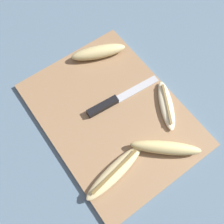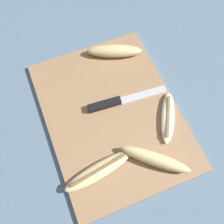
{
  "view_description": "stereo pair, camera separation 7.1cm",
  "coord_description": "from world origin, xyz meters",
  "px_view_note": "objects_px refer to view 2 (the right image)",
  "views": [
    {
      "loc": [
        0.24,
        -0.17,
        0.67
      ],
      "look_at": [
        0.0,
        0.0,
        0.02
      ],
      "focal_mm": 42.0,
      "sensor_mm": 36.0,
      "label": 1
    },
    {
      "loc": [
        0.27,
        -0.11,
        0.67
      ],
      "look_at": [
        0.0,
        0.0,
        0.02
      ],
      "focal_mm": 42.0,
      "sensor_mm": 36.0,
      "label": 2
    }
  ],
  "objects_px": {
    "banana_spotted_left": "(114,51)",
    "banana_mellow_near": "(99,171)",
    "knife": "(113,102)",
    "banana_bright_far": "(168,117)",
    "banana_golden_short": "(155,159)"
  },
  "relations": [
    {
      "from": "banana_bright_far",
      "to": "banana_mellow_near",
      "type": "bearing_deg",
      "value": -73.77
    },
    {
      "from": "banana_spotted_left",
      "to": "banana_bright_far",
      "type": "xyz_separation_m",
      "value": [
        0.25,
        0.05,
        -0.01
      ]
    },
    {
      "from": "banana_spotted_left",
      "to": "banana_mellow_near",
      "type": "bearing_deg",
      "value": -28.41
    },
    {
      "from": "banana_spotted_left",
      "to": "banana_bright_far",
      "type": "bearing_deg",
      "value": 12.03
    },
    {
      "from": "banana_bright_far",
      "to": "banana_mellow_near",
      "type": "height_order",
      "value": "banana_mellow_near"
    },
    {
      "from": "knife",
      "to": "banana_mellow_near",
      "type": "relative_size",
      "value": 1.21
    },
    {
      "from": "banana_spotted_left",
      "to": "banana_bright_far",
      "type": "height_order",
      "value": "banana_spotted_left"
    },
    {
      "from": "banana_mellow_near",
      "to": "banana_spotted_left",
      "type": "bearing_deg",
      "value": 151.59
    },
    {
      "from": "knife",
      "to": "banana_bright_far",
      "type": "relative_size",
      "value": 1.54
    },
    {
      "from": "banana_spotted_left",
      "to": "banana_golden_short",
      "type": "height_order",
      "value": "same"
    },
    {
      "from": "knife",
      "to": "banana_golden_short",
      "type": "distance_m",
      "value": 0.19
    },
    {
      "from": "banana_bright_far",
      "to": "banana_golden_short",
      "type": "xyz_separation_m",
      "value": [
        0.09,
        -0.08,
        0.01
      ]
    },
    {
      "from": "banana_bright_far",
      "to": "banana_mellow_near",
      "type": "distance_m",
      "value": 0.23
    },
    {
      "from": "knife",
      "to": "banana_bright_far",
      "type": "height_order",
      "value": "banana_bright_far"
    },
    {
      "from": "banana_golden_short",
      "to": "banana_bright_far",
      "type": "bearing_deg",
      "value": 137.53
    }
  ]
}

